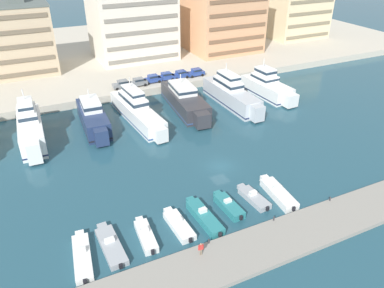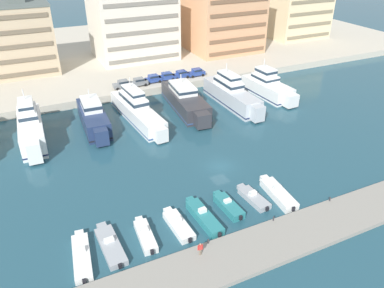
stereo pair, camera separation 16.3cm
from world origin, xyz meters
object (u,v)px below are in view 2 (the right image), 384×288
yacht_white_left (31,128)px  motorboat_teal_center (204,217)px  motorboat_grey_left (110,245)px  yacht_white_mid_right (268,86)px  car_grey_far_left (123,84)px  motorboat_teal_center_right (228,206)px  car_blue_center (181,74)px  yacht_navy_mid_left (93,117)px  car_blue_center_left (166,76)px  motorboat_grey_mid_right (253,198)px  motorboat_white_right (278,193)px  car_grey_left (139,82)px  yacht_charcoal_center (185,100)px  car_blue_center_right (196,72)px  yacht_silver_center_right (232,94)px  motorboat_white_mid_left (145,235)px  motorboat_white_far_left (82,256)px  yacht_white_center_left (137,110)px  motorboat_white_center_left (178,225)px  pedestrian_near_edge (200,248)px  car_blue_mid_left (153,79)px

yacht_white_left → motorboat_teal_center: size_ratio=2.16×
yacht_white_left → motorboat_grey_left: yacht_white_left is taller
yacht_white_mid_right → car_grey_far_left: bearing=154.6°
yacht_white_left → car_grey_far_left: bearing=34.4°
motorboat_teal_center_right → car_blue_center: car_blue_center is taller
yacht_navy_mid_left → car_blue_center_left: size_ratio=4.02×
yacht_white_mid_right → motorboat_grey_mid_right: size_ratio=2.64×
motorboat_white_right → car_grey_left: bearing=96.7°
yacht_charcoal_center → motorboat_grey_mid_right: size_ratio=3.28×
car_blue_center_right → car_grey_far_left: bearing=-179.3°
yacht_silver_center_right → car_blue_center_right: yacht_silver_center_right is taller
motorboat_white_right → car_blue_center: car_blue_center is taller
yacht_charcoal_center → motorboat_white_right: bearing=-91.1°
motorboat_teal_center_right → car_grey_far_left: car_grey_far_left is taller
car_blue_center_left → motorboat_white_right: bearing=-92.3°
motorboat_white_mid_left → car_blue_center: size_ratio=1.48×
yacht_charcoal_center → car_grey_left: 13.53m
yacht_white_mid_right → car_blue_center_left: size_ratio=3.95×
motorboat_white_far_left → motorboat_white_right: (26.27, -0.02, 0.13)m
yacht_white_center_left → motorboat_white_mid_left: (-9.13, -31.00, -1.64)m
yacht_white_mid_right → motorboat_white_center_left: yacht_white_mid_right is taller
car_blue_center_right → pedestrian_near_edge: car_blue_center_right is taller
motorboat_white_mid_left → motorboat_grey_mid_right: 15.50m
motorboat_white_mid_left → car_blue_center_right: size_ratio=1.52×
yacht_silver_center_right → car_grey_far_left: size_ratio=4.80×
motorboat_white_far_left → car_grey_left: bearing=64.4°
motorboat_teal_center → car_grey_left: bearing=82.1°
car_blue_center → pedestrian_near_edge: (-19.76, -50.19, -1.06)m
yacht_navy_mid_left → yacht_charcoal_center: yacht_navy_mid_left is taller
yacht_navy_mid_left → motorboat_white_center_left: (3.24, -31.39, -1.57)m
yacht_white_mid_right → motorboat_grey_left: (-42.87, -30.36, -1.70)m
yacht_white_mid_right → motorboat_teal_center: 43.77m
yacht_white_left → car_grey_left: (23.44, 13.40, 0.01)m
motorboat_white_center_left → pedestrian_near_edge: pedestrian_near_edge is taller
motorboat_grey_mid_right → car_grey_left: bearing=92.3°
motorboat_white_far_left → motorboat_white_mid_left: size_ratio=1.26×
yacht_white_left → motorboat_white_mid_left: (9.70, -30.56, -2.12)m
motorboat_white_mid_left → yacht_charcoal_center: bearing=58.4°
car_blue_center → motorboat_white_center_left: bearing=-114.1°
motorboat_white_far_left → car_blue_center: size_ratio=1.87×
car_grey_far_left → car_blue_center: same height
motorboat_grey_mid_right → car_grey_left: size_ratio=1.47×
car_blue_mid_left → motorboat_teal_center_right: bearing=-97.5°
car_blue_mid_left → motorboat_grey_mid_right: bearing=-92.4°
motorboat_grey_left → motorboat_white_right: (23.01, -0.32, 0.15)m
yacht_white_left → motorboat_white_far_left: bearing=-85.6°
yacht_white_mid_right → motorboat_white_center_left: (-34.54, -30.57, -1.67)m
motorboat_teal_center_right → car_blue_center_left: size_ratio=1.48×
yacht_white_center_left → yacht_charcoal_center: yacht_white_center_left is taller
car_blue_center_left → pedestrian_near_edge: car_blue_center_left is taller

